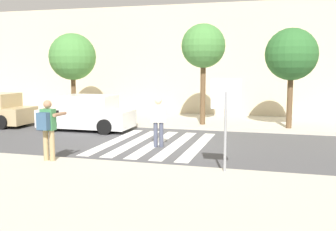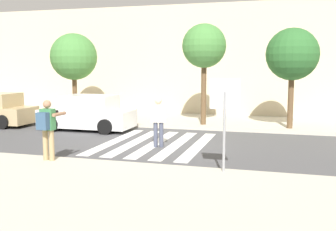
{
  "view_description": "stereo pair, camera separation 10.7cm",
  "coord_description": "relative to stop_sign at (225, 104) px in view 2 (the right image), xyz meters",
  "views": [
    {
      "loc": [
        4.26,
        -13.3,
        2.8
      ],
      "look_at": [
        0.6,
        -0.2,
        1.1
      ],
      "focal_mm": 42.0,
      "sensor_mm": 36.0,
      "label": 1
    },
    {
      "loc": [
        4.36,
        -13.27,
        2.8
      ],
      "look_at": [
        0.6,
        -0.2,
        1.1
      ],
      "focal_mm": 42.0,
      "sensor_mm": 36.0,
      "label": 2
    }
  ],
  "objects": [
    {
      "name": "photographer_with_backpack",
      "position": [
        -4.96,
        -0.22,
        -0.69
      ],
      "size": [
        0.59,
        0.85,
        1.72
      ],
      "color": "tan",
      "rests_on": "sidewalk_near"
    },
    {
      "name": "sidewalk_near",
      "position": [
        -3.02,
        -2.72,
        -1.79
      ],
      "size": [
        60.0,
        6.0,
        0.14
      ],
      "primitive_type": "cube",
      "color": "beige",
      "rests_on": "ground"
    },
    {
      "name": "building_facade_far",
      "position": [
        -3.02,
        13.88,
        1.26
      ],
      "size": [
        56.0,
        4.0,
        6.23
      ],
      "primitive_type": "cube",
      "color": "beige",
      "rests_on": "ground"
    },
    {
      "name": "sidewalk_far",
      "position": [
        -3.02,
        9.48,
        -1.79
      ],
      "size": [
        60.0,
        4.8,
        0.14
      ],
      "primitive_type": "cube",
      "color": "beige",
      "rests_on": "ground"
    },
    {
      "name": "crosswalk_stripe_1",
      "position": [
        -3.82,
        3.68,
        -1.85
      ],
      "size": [
        0.44,
        5.2,
        0.01
      ],
      "primitive_type": "cube",
      "color": "silver",
      "rests_on": "ground"
    },
    {
      "name": "pedestrian_crossing",
      "position": [
        -2.72,
        3.1,
        -0.88
      ],
      "size": [
        0.56,
        0.33,
        1.72
      ],
      "color": "#474C60",
      "rests_on": "ground"
    },
    {
      "name": "stop_sign",
      "position": [
        0.0,
        0.0,
        0.0
      ],
      "size": [
        0.76,
        0.08,
        2.37
      ],
      "color": "gray",
      "rests_on": "sidewalk_near"
    },
    {
      "name": "street_tree_east",
      "position": [
        1.76,
        7.85,
        1.44
      ],
      "size": [
        2.23,
        2.23,
        4.29
      ],
      "color": "brown",
      "rests_on": "sidewalk_far"
    },
    {
      "name": "street_tree_west",
      "position": [
        -8.93,
        8.41,
        1.42
      ],
      "size": [
        2.39,
        2.39,
        4.35
      ],
      "color": "brown",
      "rests_on": "sidewalk_far"
    },
    {
      "name": "crosswalk_stripe_3",
      "position": [
        -2.22,
        3.68,
        -1.85
      ],
      "size": [
        0.44,
        5.2,
        0.01
      ],
      "primitive_type": "cube",
      "color": "silver",
      "rests_on": "ground"
    },
    {
      "name": "crosswalk_stripe_2",
      "position": [
        -3.02,
        3.68,
        -1.85
      ],
      "size": [
        0.44,
        5.2,
        0.01
      ],
      "primitive_type": "cube",
      "color": "silver",
      "rests_on": "ground"
    },
    {
      "name": "ground_plane",
      "position": [
        -3.02,
        3.48,
        -1.86
      ],
      "size": [
        120.0,
        120.0,
        0.0
      ],
      "primitive_type": "plane",
      "color": "#4C4C4F"
    },
    {
      "name": "parked_car_white",
      "position": [
        -6.84,
        5.78,
        -1.13
      ],
      "size": [
        4.1,
        1.92,
        1.55
      ],
      "color": "white",
      "rests_on": "ground"
    },
    {
      "name": "crosswalk_stripe_0",
      "position": [
        -4.62,
        3.68,
        -1.85
      ],
      "size": [
        0.44,
        5.2,
        0.01
      ],
      "primitive_type": "cube",
      "color": "silver",
      "rests_on": "ground"
    },
    {
      "name": "street_tree_center",
      "position": [
        -2.06,
        7.94,
        1.83
      ],
      "size": [
        2.0,
        2.0,
        4.59
      ],
      "color": "brown",
      "rests_on": "sidewalk_far"
    },
    {
      "name": "crosswalk_stripe_4",
      "position": [
        -1.42,
        3.68,
        -1.85
      ],
      "size": [
        0.44,
        5.2,
        0.01
      ],
      "primitive_type": "cube",
      "color": "silver",
      "rests_on": "ground"
    }
  ]
}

